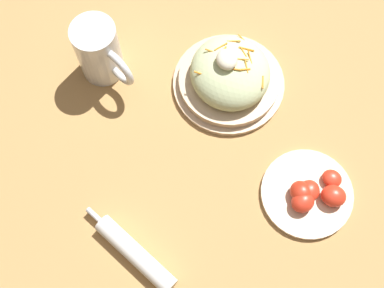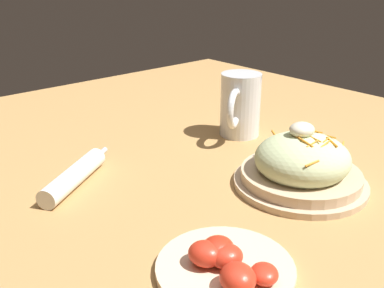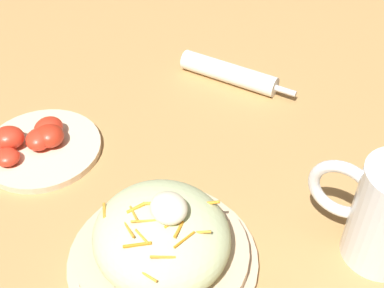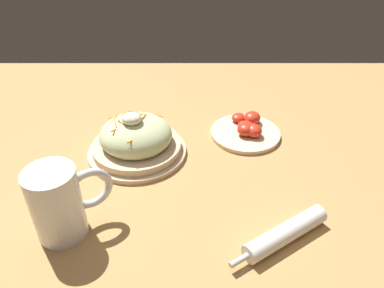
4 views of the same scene
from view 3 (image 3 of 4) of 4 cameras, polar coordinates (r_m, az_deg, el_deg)
ground_plane at (r=0.75m, az=6.22°, el=-2.61°), size 1.43×1.43×0.00m
salad_plate at (r=0.61m, az=-3.31°, el=-10.93°), size 0.23×0.23×0.11m
napkin_roll at (r=0.90m, az=4.17°, el=7.79°), size 0.19×0.13×0.03m
tomato_plate at (r=0.79m, az=-16.61°, el=0.03°), size 0.17×0.17×0.04m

